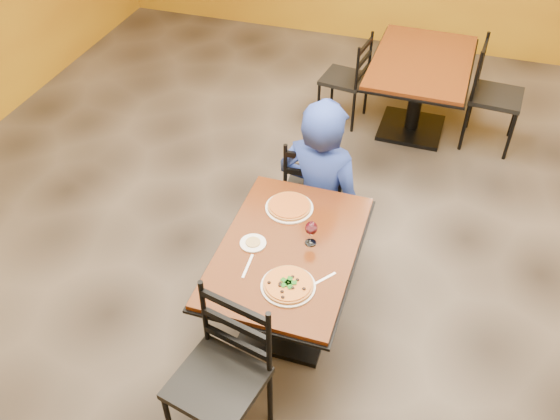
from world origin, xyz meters
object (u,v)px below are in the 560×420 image
(chair_main_near, at_px, (217,384))
(wine_glass, at_px, (311,232))
(plate_main, at_px, (288,286))
(side_plate, at_px, (253,243))
(pizza_main, at_px, (288,284))
(chair_second_right, at_px, (496,97))
(diner, at_px, (321,181))
(table_main, at_px, (288,269))
(chair_main_far, at_px, (316,186))
(plate_far, at_px, (289,208))
(pizza_far, at_px, (289,206))
(table_second, at_px, (419,79))
(chair_second_left, at_px, (344,79))

(chair_main_near, xyz_separation_m, wine_glass, (0.25, 0.93, 0.34))
(plate_main, distance_m, side_plate, 0.40)
(plate_main, relative_size, pizza_main, 1.09)
(chair_second_right, bearing_deg, pizza_main, 164.66)
(diner, bearing_deg, table_main, 99.23)
(chair_main_far, relative_size, plate_main, 3.08)
(plate_far, bearing_deg, pizza_far, 180.00)
(table_main, relative_size, plate_main, 3.97)
(chair_main_near, bearing_deg, plate_main, 80.34)
(chair_main_far, height_order, pizza_main, chair_main_far)
(table_second, distance_m, pizza_main, 2.98)
(chair_second_left, bearing_deg, wine_glass, 16.17)
(chair_main_far, relative_size, plate_far, 3.08)
(chair_main_far, distance_m, pizza_main, 1.28)
(plate_main, height_order, wine_glass, wine_glass)
(plate_far, height_order, pizza_far, pizza_far)
(plate_far, relative_size, wine_glass, 1.72)
(side_plate, bearing_deg, chair_second_right, 63.16)
(chair_main_near, relative_size, chair_second_left, 1.13)
(chair_main_near, height_order, diner, diner)
(table_second, bearing_deg, table_main, -99.56)
(chair_main_near, height_order, plate_far, chair_main_near)
(diner, relative_size, side_plate, 8.25)
(chair_main_near, xyz_separation_m, chair_second_right, (1.28, 3.50, -0.00))
(chair_main_far, distance_m, side_plate, 1.02)
(chair_main_near, xyz_separation_m, diner, (0.13, 1.63, 0.16))
(chair_main_near, bearing_deg, table_second, 92.89)
(table_second, bearing_deg, pizza_main, -96.86)
(wine_glass, bearing_deg, chair_main_near, -104.92)
(chair_second_left, xyz_separation_m, pizza_main, (0.35, -2.95, 0.33))
(table_main, bearing_deg, table_second, 80.44)
(pizza_main, bearing_deg, diner, 94.99)
(chair_main_far, height_order, side_plate, chair_main_far)
(chair_second_left, xyz_separation_m, diner, (0.25, -1.87, 0.22))
(table_second, relative_size, chair_second_right, 1.35)
(chair_main_far, relative_size, chair_second_right, 0.96)
(diner, height_order, plate_main, diner)
(chair_main_far, distance_m, plate_main, 1.28)
(chair_second_right, bearing_deg, chair_second_left, 94.37)
(plate_far, distance_m, side_plate, 0.39)
(chair_second_left, relative_size, plate_main, 2.84)
(chair_second_left, distance_m, side_plate, 2.71)
(chair_main_near, xyz_separation_m, chair_second_left, (-0.13, 3.50, -0.06))
(chair_main_far, xyz_separation_m, plate_far, (-0.03, -0.60, 0.28))
(chair_main_far, bearing_deg, chair_main_near, 83.75)
(chair_main_near, height_order, pizza_far, chair_main_near)
(table_second, relative_size, chair_second_left, 1.52)
(chair_main_far, bearing_deg, chair_second_right, -129.66)
(side_plate, height_order, wine_glass, wine_glass)
(chair_second_right, relative_size, pizza_far, 3.54)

